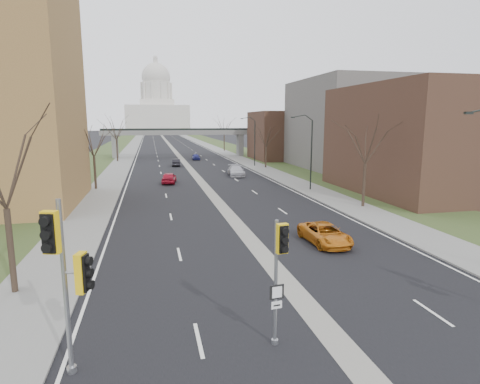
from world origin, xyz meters
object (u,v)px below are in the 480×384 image
object	(u,v)px
car_left_near	(169,178)
car_right_near	(325,234)
signal_pole_left	(66,265)
car_left_far	(176,162)
car_right_mid	(236,171)
car_right_far	(196,157)
signal_pole_median	(279,261)

from	to	relation	value
car_left_near	car_right_near	world-z (taller)	car_left_near
signal_pole_left	car_left_near	world-z (taller)	signal_pole_left
car_left_far	car_left_near	bearing A→B (deg)	87.40
car_right_mid	car_right_far	xyz separation A→B (m)	(-3.03, 26.30, -0.12)
signal_pole_median	car_left_far	size ratio (longest dim) A/B	1.18
car_left_near	car_right_mid	world-z (taller)	car_right_mid
signal_pole_left	car_right_far	size ratio (longest dim) A/B	1.52
signal_pole_median	car_right_mid	distance (m)	46.01
car_left_near	signal_pole_median	bearing A→B (deg)	100.41
signal_pole_median	car_left_far	distance (m)	60.62
signal_pole_left	car_left_near	size ratio (longest dim) A/B	1.34
car_left_far	car_right_near	xyz separation A→B (m)	(6.65, -49.29, 0.01)
car_left_near	car_right_near	xyz separation A→B (m)	(8.88, -28.88, -0.07)
car_right_far	car_right_near	bearing A→B (deg)	-87.72
car_left_far	car_right_far	distance (m)	11.96
signal_pole_left	car_right_far	bearing A→B (deg)	96.85
car_right_near	car_right_mid	world-z (taller)	car_right_mid
car_left_near	car_left_far	distance (m)	20.53
car_right_near	car_right_mid	bearing A→B (deg)	85.41
signal_pole_left	car_right_mid	world-z (taller)	signal_pole_left
car_left_far	car_right_far	world-z (taller)	car_left_far
car_left_near	car_left_far	xyz separation A→B (m)	(2.24, 20.41, -0.08)
car_left_far	car_right_mid	bearing A→B (deg)	120.69
car_left_near	signal_pole_left	bearing A→B (deg)	90.70
car_right_far	car_left_near	bearing A→B (deg)	-102.12
car_left_near	car_left_far	world-z (taller)	car_left_near
car_left_far	signal_pole_median	bearing A→B (deg)	93.40
car_right_near	car_right_far	size ratio (longest dim) A/B	1.26
car_left_near	car_right_far	xyz separation A→B (m)	(7.04, 31.36, -0.09)
car_right_far	car_left_far	bearing A→B (deg)	-113.13
signal_pole_median	car_right_mid	xyz separation A→B (m)	(8.10, 45.22, -2.50)
signal_pole_median	car_right_near	world-z (taller)	signal_pole_median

